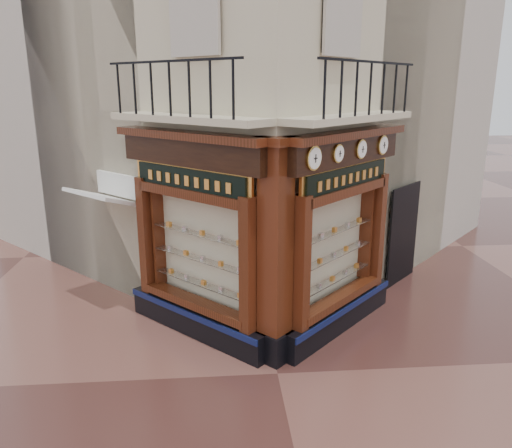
{
  "coord_description": "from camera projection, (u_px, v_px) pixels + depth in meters",
  "views": [
    {
      "loc": [
        -0.98,
        -7.48,
        4.77
      ],
      "look_at": [
        -0.21,
        2.0,
        2.11
      ],
      "focal_mm": 35.0,
      "sensor_mm": 36.0,
      "label": 1
    }
  ],
  "objects": [
    {
      "name": "main_building",
      "position": [
        251.0,
        36.0,
        12.84
      ],
      "size": [
        11.31,
        11.31,
        12.0
      ],
      "primitive_type": "cube",
      "rotation": [
        0.0,
        0.0,
        0.79
      ],
      "color": "beige",
      "rests_on": "ground"
    },
    {
      "name": "awning",
      "position": [
        112.0,
        302.0,
        11.34
      ],
      "size": [
        1.84,
        1.84,
        0.39
      ],
      "primitive_type": null,
      "rotation": [
        0.32,
        0.0,
        2.36
      ],
      "color": "white",
      "rests_on": "ground"
    },
    {
      "name": "shopfront_right",
      "position": [
        341.0,
        235.0,
        9.63
      ],
      "size": [
        2.86,
        2.86,
        3.98
      ],
      "rotation": [
        0.0,
        0.0,
        0.79
      ],
      "color": "black",
      "rests_on": "ground"
    },
    {
      "name": "shopfront_left",
      "position": [
        195.0,
        238.0,
        9.4
      ],
      "size": [
        2.86,
        2.86,
        3.98
      ],
      "rotation": [
        0.0,
        0.0,
        2.36
      ],
      "color": "black",
      "rests_on": "ground"
    },
    {
      "name": "balcony",
      "position": [
        270.0,
        117.0,
        8.83
      ],
      "size": [
        5.94,
        2.97,
        1.03
      ],
      "color": "beige",
      "rests_on": "ground"
    },
    {
      "name": "clock_c",
      "position": [
        361.0,
        149.0,
        9.26
      ],
      "size": [
        0.29,
        0.29,
        0.36
      ],
      "rotation": [
        0.0,
        0.0,
        0.79
      ],
      "color": "gold",
      "rests_on": "ground"
    },
    {
      "name": "neighbour_right",
      "position": [
        324.0,
        61.0,
        15.54
      ],
      "size": [
        11.31,
        11.31,
        11.0
      ],
      "primitive_type": "cube",
      "rotation": [
        0.0,
        0.0,
        0.79
      ],
      "color": "#B7AF9F",
      "rests_on": "ground"
    },
    {
      "name": "clock_b",
      "position": [
        338.0,
        154.0,
        8.66
      ],
      "size": [
        0.27,
        0.27,
        0.32
      ],
      "rotation": [
        0.0,
        0.0,
        0.79
      ],
      "color": "gold",
      "rests_on": "ground"
    },
    {
      "name": "corner_pilaster",
      "position": [
        275.0,
        257.0,
        8.5
      ],
      "size": [
        0.85,
        0.85,
        3.98
      ],
      "rotation": [
        0.0,
        0.0,
        0.79
      ],
      "color": "black",
      "rests_on": "ground"
    },
    {
      "name": "signboard_left",
      "position": [
        189.0,
        180.0,
        9.05
      ],
      "size": [
        2.17,
        2.17,
        0.58
      ],
      "rotation": [
        0.0,
        0.0,
        2.36
      ],
      "color": "#F2A647",
      "rests_on": "ground"
    },
    {
      "name": "neighbour_left",
      "position": [
        164.0,
        60.0,
        15.16
      ],
      "size": [
        11.31,
        11.31,
        11.0
      ],
      "primitive_type": "cube",
      "rotation": [
        0.0,
        0.0,
        0.79
      ],
      "color": "#B7AF9F",
      "rests_on": "ground"
    },
    {
      "name": "ground",
      "position": [
        277.0,
        374.0,
        8.54
      ],
      "size": [
        80.0,
        80.0,
        0.0
      ],
      "primitive_type": "plane",
      "color": "#442420",
      "rests_on": "ground"
    },
    {
      "name": "clock_a",
      "position": [
        314.0,
        158.0,
        8.11
      ],
      "size": [
        0.32,
        0.32,
        0.41
      ],
      "rotation": [
        0.0,
        0.0,
        0.79
      ],
      "color": "gold",
      "rests_on": "ground"
    },
    {
      "name": "clock_d",
      "position": [
        383.0,
        145.0,
        9.9
      ],
      "size": [
        0.31,
        0.31,
        0.39
      ],
      "rotation": [
        0.0,
        0.0,
        0.79
      ],
      "color": "gold",
      "rests_on": "ground"
    },
    {
      "name": "signboard_right",
      "position": [
        347.0,
        178.0,
        9.28
      ],
      "size": [
        2.15,
        2.15,
        0.57
      ],
      "rotation": [
        0.0,
        0.0,
        0.79
      ],
      "color": "#F2A647",
      "rests_on": "ground"
    }
  ]
}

